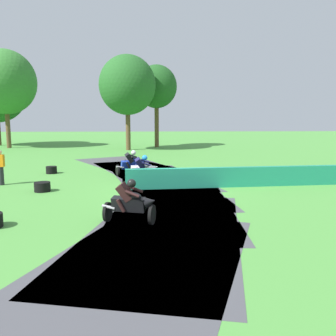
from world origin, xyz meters
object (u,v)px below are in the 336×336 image
object	(u,v)px
motorcycle_trailing_blue	(132,163)
track_marshal	(1,168)
motorcycle_lead_black	(131,202)
tire_stack_mid_a	(42,187)
motorcycle_chase_white	(143,169)
tire_stack_mid_b	(51,170)

from	to	relation	value
motorcycle_trailing_blue	track_marshal	size ratio (longest dim) A/B	1.06
motorcycle_lead_black	track_marshal	size ratio (longest dim) A/B	1.04
motorcycle_lead_black	track_marshal	xyz separation A→B (m)	(-6.38, 6.32, 0.16)
tire_stack_mid_a	motorcycle_trailing_blue	bearing A→B (deg)	48.76
motorcycle_chase_white	tire_stack_mid_a	xyz separation A→B (m)	(-4.22, -2.12, -0.43)
track_marshal	motorcycle_chase_white	bearing A→B (deg)	4.89
motorcycle_lead_black	track_marshal	bearing A→B (deg)	135.27
motorcycle_trailing_blue	track_marshal	distance (m)	6.44
motorcycle_trailing_blue	tire_stack_mid_b	size ratio (longest dim) A/B	2.90
tire_stack_mid_a	track_marshal	distance (m)	2.89
tire_stack_mid_b	track_marshal	world-z (taller)	track_marshal
motorcycle_chase_white	motorcycle_lead_black	bearing A→B (deg)	-91.55
motorcycle_lead_black	motorcycle_chase_white	size ratio (longest dim) A/B	0.99
motorcycle_lead_black	motorcycle_trailing_blue	size ratio (longest dim) A/B	0.99
motorcycle_chase_white	tire_stack_mid_b	distance (m)	5.87
motorcycle_chase_white	tire_stack_mid_a	distance (m)	4.75
tire_stack_mid_a	motorcycle_chase_white	bearing A→B (deg)	26.71
motorcycle_trailing_blue	tire_stack_mid_b	distance (m)	4.62
tire_stack_mid_b	motorcycle_chase_white	bearing A→B (deg)	-27.75
track_marshal	tire_stack_mid_b	bearing A→B (deg)	67.11
track_marshal	motorcycle_trailing_blue	bearing A→B (deg)	23.03
motorcycle_chase_white	track_marshal	world-z (taller)	track_marshal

